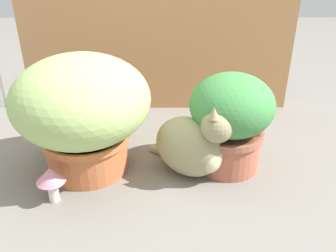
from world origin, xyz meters
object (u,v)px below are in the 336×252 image
object	(u,v)px
leafy_planter	(231,119)
mushroom_ornament_pink	(51,177)
cat	(193,145)
grass_planter	(83,109)

from	to	relation	value
leafy_planter	mushroom_ornament_pink	distance (m)	0.64
cat	mushroom_ornament_pink	size ratio (longest dim) A/B	2.52
cat	mushroom_ornament_pink	world-z (taller)	cat
grass_planter	cat	bearing A→B (deg)	-6.22
grass_planter	mushroom_ornament_pink	size ratio (longest dim) A/B	3.76
grass_planter	cat	distance (m)	0.41
grass_planter	leafy_planter	world-z (taller)	grass_planter
mushroom_ornament_pink	grass_planter	bearing A→B (deg)	67.52
cat	leafy_planter	bearing A→B (deg)	21.97
leafy_planter	mushroom_ornament_pink	bearing A→B (deg)	-161.15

